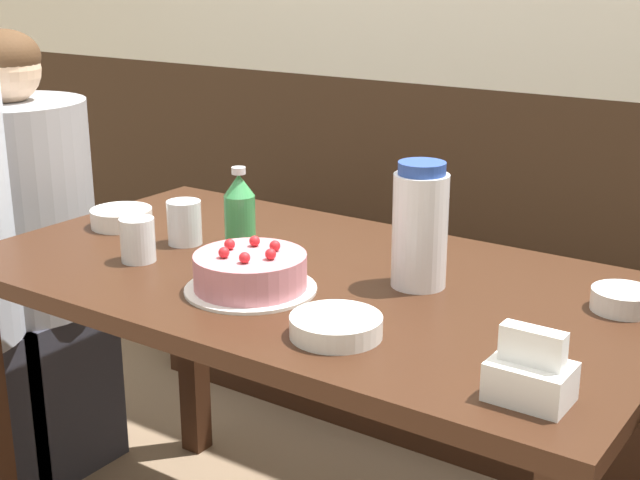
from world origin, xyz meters
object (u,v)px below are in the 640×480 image
object	(u,v)px
napkin_holder	(531,374)
glass_tumbler_short	(184,223)
bowl_rice_small	(336,326)
bowl_soup_white	(623,300)
bowl_side_dish	(122,218)
bench_seat	(480,367)
birthday_cake	(250,273)
glass_water_tall	(138,240)
person_pale_blue_shirt	(25,263)
water_pitcher	(420,226)
soju_bottle	(240,212)

from	to	relation	value
napkin_holder	glass_tumbler_short	world-z (taller)	napkin_holder
glass_tumbler_short	bowl_rice_small	bearing A→B (deg)	-22.66
bowl_soup_white	bowl_side_dish	size ratio (longest dim) A/B	0.79
bench_seat	birthday_cake	xyz separation A→B (m)	(-0.04, -0.97, 0.56)
bowl_side_dish	glass_tumbler_short	bearing A→B (deg)	-4.57
birthday_cake	napkin_holder	distance (m)	0.59
bowl_rice_small	glass_water_tall	size ratio (longest dim) A/B	1.70
birthday_cake	person_pale_blue_shirt	size ratio (longest dim) A/B	0.21
birthday_cake	bowl_side_dish	size ratio (longest dim) A/B	1.76
water_pitcher	bench_seat	bearing A→B (deg)	104.50
glass_water_tall	person_pale_blue_shirt	xyz separation A→B (m)	(-0.60, 0.18, -0.22)
bowl_soup_white	glass_water_tall	xyz separation A→B (m)	(-0.87, -0.28, 0.03)
bowl_soup_white	bowl_rice_small	distance (m)	0.50
bowl_soup_white	glass_water_tall	world-z (taller)	glass_water_tall
birthday_cake	water_pitcher	world-z (taller)	water_pitcher
bowl_rice_small	bench_seat	bearing A→B (deg)	100.94
bench_seat	person_pale_blue_shirt	bearing A→B (deg)	-139.55
water_pitcher	bowl_rice_small	world-z (taller)	water_pitcher
birthday_cake	bowl_side_dish	bearing A→B (deg)	162.66
birthday_cake	soju_bottle	bearing A→B (deg)	133.64
water_pitcher	bowl_side_dish	size ratio (longest dim) A/B	1.70
birthday_cake	glass_water_tall	world-z (taller)	same
water_pitcher	person_pale_blue_shirt	xyz separation A→B (m)	(-1.13, -0.01, -0.29)
napkin_holder	person_pale_blue_shirt	world-z (taller)	person_pale_blue_shirt
bowl_rice_small	bowl_side_dish	world-z (taller)	bowl_side_dish
bowl_rice_small	glass_tumbler_short	bearing A→B (deg)	157.34
bench_seat	water_pitcher	world-z (taller)	water_pitcher
birthday_cake	bowl_soup_white	world-z (taller)	birthday_cake
napkin_holder	bowl_side_dish	bearing A→B (deg)	165.90
water_pitcher	soju_bottle	distance (m)	0.40
water_pitcher	glass_water_tall	size ratio (longest dim) A/B	2.64
water_pitcher	glass_water_tall	distance (m)	0.56
soju_bottle	napkin_holder	xyz separation A→B (m)	(0.74, -0.29, -0.04)
glass_water_tall	soju_bottle	bearing A→B (deg)	53.65
birthday_cake	soju_bottle	size ratio (longest dim) A/B	1.38
bench_seat	bowl_rice_small	xyz separation A→B (m)	(0.20, -1.05, 0.55)
bowl_rice_small	person_pale_blue_shirt	distance (m)	1.18
bowl_side_dish	soju_bottle	bearing A→B (deg)	3.14
bowl_rice_small	person_pale_blue_shirt	bearing A→B (deg)	166.87
napkin_holder	bowl_soup_white	xyz separation A→B (m)	(0.01, 0.40, -0.02)
birthday_cake	person_pale_blue_shirt	distance (m)	0.93
bowl_rice_small	birthday_cake	bearing A→B (deg)	160.87
bowl_side_dish	bowl_rice_small	bearing A→B (deg)	-17.93
bench_seat	bowl_rice_small	bearing A→B (deg)	-79.06
bench_seat	birthday_cake	world-z (taller)	birthday_cake
bowl_rice_small	bowl_side_dish	xyz separation A→B (m)	(-0.73, 0.24, 0.00)
birthday_cake	napkin_holder	size ratio (longest dim) A/B	2.18
bowl_soup_white	soju_bottle	bearing A→B (deg)	-171.38
glass_tumbler_short	bowl_side_dish	bearing A→B (deg)	175.43
napkin_holder	bench_seat	bearing A→B (deg)	116.40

